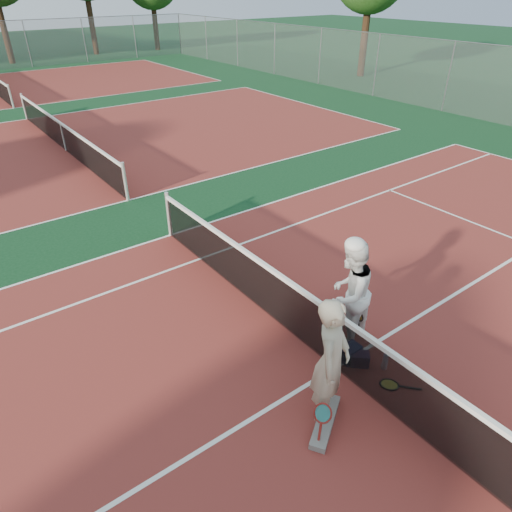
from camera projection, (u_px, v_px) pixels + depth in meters
The scene contains 15 objects.
ground at pixel (335, 368), 7.17m from camera, with size 130.00×130.00×0.00m, color #0D3319.
court_main at pixel (335, 368), 7.17m from camera, with size 23.77×10.97×0.01m, color maroon.
court_far_a at pixel (66, 150), 16.42m from camera, with size 23.77×10.97×0.01m, color maroon.
net_main at pixel (338, 343), 6.91m from camera, with size 0.10×10.98×1.02m, color black, non-canonical shape.
net_far_a at pixel (63, 136), 16.16m from camera, with size 0.10×10.98×1.02m, color black, non-canonical shape.
fence_right at pixel (492, 84), 19.25m from camera, with size 54.50×0.06×3.00m, color slate, non-canonical shape.
player_a at pixel (331, 361), 5.95m from camera, with size 0.70×0.46×1.92m, color #C1B196.
player_b at pixel (349, 293), 7.30m from camera, with size 0.91×0.71×1.87m, color white.
racket_red at pixel (322, 421), 5.95m from camera, with size 0.26×0.27×0.56m, color maroon, non-canonical shape.
racket_black_held at pixel (356, 323), 7.66m from camera, with size 0.22×0.27×0.58m, color black, non-canonical shape.
racket_spare at pixel (389, 385), 6.85m from camera, with size 0.60×0.27×0.03m, color black, non-canonical shape.
sports_bag_navy at pixel (350, 353), 7.26m from camera, with size 0.33×0.23×0.26m, color black.
sports_bag_purple at pixel (360, 359), 7.17m from camera, with size 0.28×0.19×0.23m, color black.
net_cover_canvas at pixel (325, 422), 6.23m from camera, with size 0.94×0.22×0.10m, color #66605C.
water_bottle at pixel (385, 361), 7.08m from camera, with size 0.09×0.09×0.30m, color #C9E6FF.
Camera 1 is at (-4.14, -3.44, 5.20)m, focal length 32.00 mm.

